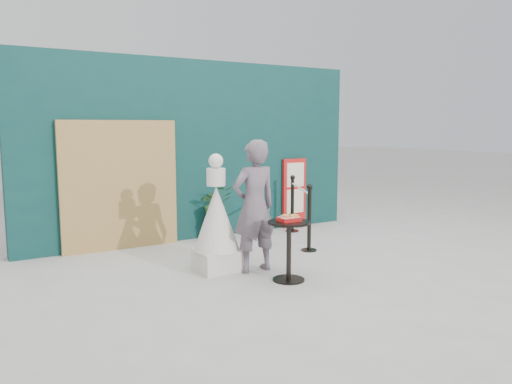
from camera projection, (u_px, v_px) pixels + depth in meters
name	position (u px, v px, depth m)	size (l,w,h in m)	color
ground	(307.00, 285.00, 6.04)	(60.00, 60.00, 0.00)	#ADAAA5
back_wall	(197.00, 150.00, 8.51)	(6.00, 0.30, 3.00)	#0B3131
bamboo_fence	(120.00, 185.00, 7.69)	(1.80, 0.08, 2.00)	tan
woman	(254.00, 206.00, 6.51)	(0.63, 0.42, 1.74)	slate
menu_board	(294.00, 193.00, 9.43)	(0.50, 0.07, 1.30)	red
statue	(217.00, 224.00, 6.55)	(0.61, 0.61, 1.56)	silver
cafe_table	(289.00, 241.00, 6.15)	(0.52, 0.52, 0.75)	black
food_basket	(289.00, 218.00, 6.12)	(0.26, 0.19, 0.11)	red
planter	(216.00, 208.00, 8.39)	(0.54, 0.47, 0.92)	brown
stanchion_barrier	(300.00, 211.00, 8.34)	(0.84, 1.54, 1.03)	black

